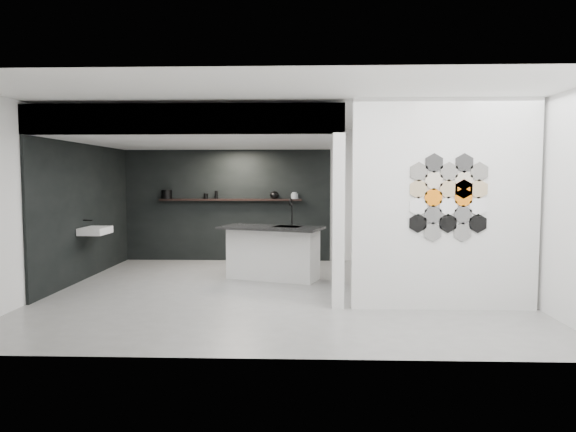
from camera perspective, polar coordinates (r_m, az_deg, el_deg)
The scene contains 17 objects.
floor at distance 8.07m, azimuth -0.79°, elevation -8.37°, with size 7.00×6.00×0.01m, color slate.
partition_panel at distance 7.12m, azimuth 17.00°, elevation 1.19°, with size 2.45×0.15×2.80m, color silver.
bay_clad_back at distance 10.98m, azimuth -6.85°, elevation 1.18°, with size 4.40×0.04×2.35m, color black.
bay_clad_left at distance 9.68m, azimuth -21.48°, elevation 0.51°, with size 0.04×4.00×2.35m, color black.
bulkhead at distance 9.05m, azimuth -8.85°, elevation 9.23°, with size 4.40×4.00×0.40m, color silver.
corner_column at distance 6.90m, azimuth 5.62°, elevation -0.61°, with size 0.16×0.16×2.35m, color silver.
fascia_beam at distance 7.19m, azimuth -11.77°, elevation 10.50°, with size 4.40×0.16×0.40m, color silver.
wall_basin at distance 9.43m, azimuth -20.63°, elevation -1.54°, with size 0.40×0.60×0.12m, color silver.
display_shelf at distance 10.85m, azimuth -6.42°, elevation 1.81°, with size 3.00×0.15×0.04m, color black.
kitchen_island at distance 8.93m, azimuth -1.68°, elevation -4.01°, with size 1.90×1.29×1.41m.
stockpot at distance 11.12m, azimuth -13.32°, elevation 2.36°, with size 0.22×0.22×0.18m, color black.
kettle at distance 10.75m, azimuth -1.54°, elevation 2.34°, with size 0.19×0.19×0.16m, color black.
glass_bowl at distance 10.74m, azimuth 0.73°, elevation 2.21°, with size 0.15×0.15×0.11m, color gray.
glass_vase at distance 10.74m, azimuth 0.73°, elevation 2.30°, with size 0.10×0.10×0.14m, color gray.
bottle_dark at distance 10.90m, azimuth -7.98°, elevation 2.35°, with size 0.06×0.06×0.17m, color black.
utensil_cup at distance 10.94m, azimuth -9.12°, elevation 2.20°, with size 0.09×0.09×0.11m, color black.
hex_tile_cluster at distance 7.04m, azimuth 17.46°, elevation 2.00°, with size 1.04×0.02×1.16m.
Camera 1 is at (0.38, -7.86, 1.76)m, focal length 32.00 mm.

